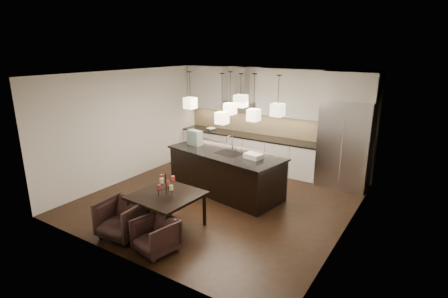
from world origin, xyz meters
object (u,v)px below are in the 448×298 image
Objects in this scene: island_body at (226,173)px; armchair_left at (122,219)px; dining_table at (167,211)px; armchair_right at (156,235)px; refrigerator at (345,144)px.

island_body is 2.76m from armchair_left.
armchair_right is (0.37, -0.71, -0.05)m from dining_table.
island_body is 2.06m from dining_table.
armchair_left is at bearing -122.98° from dining_table.
dining_table is at bearing 49.15° from armchair_left.
island_body is at bearing 109.74° from armchair_right.
island_body reaches higher than armchair_left.
armchair_right is at bearing -59.13° from dining_table.
island_body is 4.18× the size of armchair_right.
dining_table is at bearing -80.07° from island_body.
island_body is 2.80m from armchair_right.
armchair_right is (-1.85, -4.69, -0.78)m from refrigerator.
refrigerator is 3.00m from island_body.
armchair_right is (0.86, -0.05, -0.05)m from armchair_left.
armchair_right is at bearing -7.87° from armchair_left.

